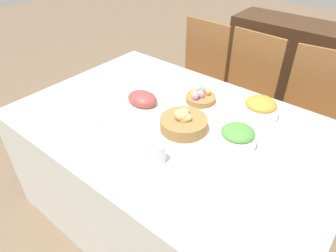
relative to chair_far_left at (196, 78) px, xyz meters
The scene contains 17 objects.
ground_plane 1.14m from the chair_far_left, 62.85° to the right, with size 12.00×12.00×0.00m, color brown.
dining_table 1.03m from the chair_far_left, 62.85° to the right, with size 1.75×1.17×0.75m.
chair_far_left is the anchor object (origin of this frame).
chair_far_right 0.96m from the chair_far_left, ahead, with size 0.47×0.47×0.97m.
chair_far_center 0.44m from the chair_far_left, ahead, with size 0.45×0.45×0.97m.
sideboard 1.14m from the chair_far_left, 52.74° to the left, with size 1.56×0.44×0.87m.
bread_basket 1.10m from the chair_far_left, 59.58° to the right, with size 0.25×0.25×0.12m.
egg_basket 0.81m from the chair_far_left, 54.33° to the right, with size 0.18×0.18×0.08m.
ham_platter 0.93m from the chair_far_left, 77.00° to the right, with size 0.30×0.21×0.09m.
green_salad_bowl 1.21m from the chair_far_left, 46.23° to the right, with size 0.19×0.19×0.10m.
carrot_bowl 1.01m from the chair_far_left, 34.90° to the right, with size 0.20×0.20×0.11m.
dinner_plate 1.39m from the chair_far_left, 74.29° to the right, with size 0.23×0.23×0.01m.
fork 1.35m from the chair_far_left, 80.10° to the right, with size 0.02×0.19×0.00m.
knife 1.43m from the chair_far_left, 68.79° to the right, with size 0.02×0.19×0.00m.
spoon 1.44m from the chair_far_left, 67.66° to the right, with size 0.02×0.19×0.00m.
drinking_cup 1.36m from the chair_far_left, 63.25° to the right, with size 0.06×0.06×0.10m.
butter_dish 1.18m from the chair_far_left, 84.74° to the right, with size 0.11×0.07×0.03m.
Camera 1 is at (0.81, -1.05, 1.70)m, focal length 32.00 mm.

